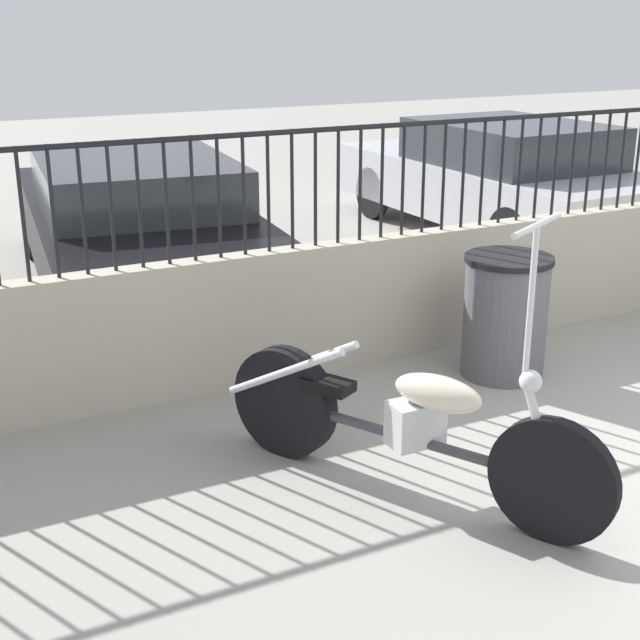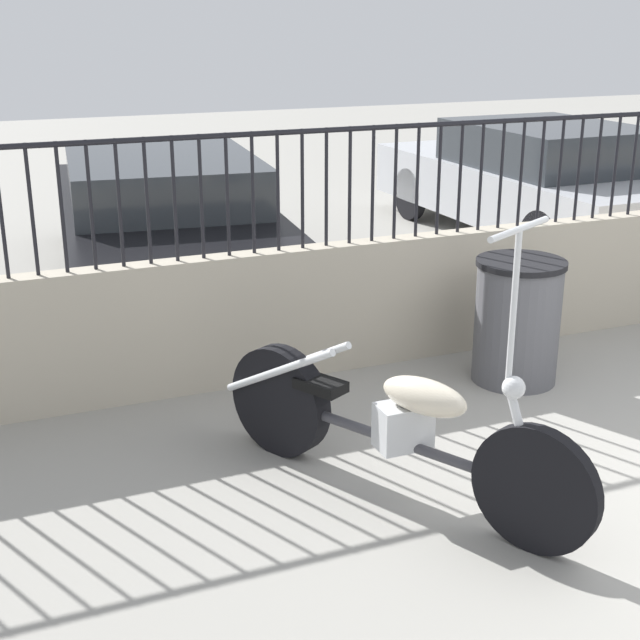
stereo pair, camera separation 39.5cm
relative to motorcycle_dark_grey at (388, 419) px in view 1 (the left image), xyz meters
name	(u,v)px [view 1 (the left image)]	position (x,y,z in m)	size (l,w,h in m)	color
low_wall	(494,280)	(1.99, 1.69, 0.06)	(9.96, 0.18, 0.92)	#B2A893
fence_railing	(502,153)	(1.99, 1.69, 1.05)	(9.96, 0.04, 0.81)	black
motorcycle_dark_grey	(388,419)	(0.00, 0.00, 0.00)	(1.19, 2.07, 1.57)	black
trash_bin	(505,316)	(1.56, 1.00, 0.04)	(0.61, 0.61, 0.87)	#56565B
car_black	(135,221)	(-0.14, 4.27, 0.24)	(2.30, 4.70, 1.23)	black
car_silver	(499,177)	(4.18, 4.46, 0.26)	(1.85, 4.36, 1.30)	black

